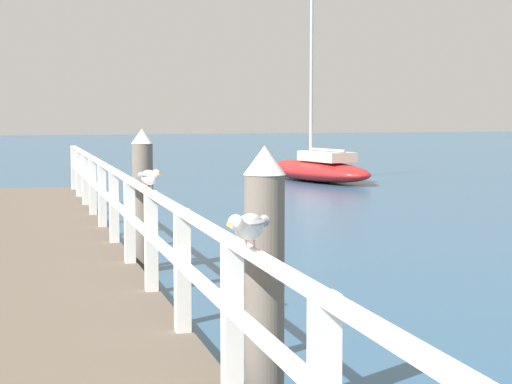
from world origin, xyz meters
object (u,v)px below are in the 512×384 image
seagull_background (149,177)px  dock_piling_far (143,200)px  dock_piling_near (264,284)px  boat_3 (316,169)px  seagull_foreground (249,225)px

seagull_background → dock_piling_far: bearing=-111.0°
dock_piling_near → dock_piling_far: 5.85m
dock_piling_near → dock_piling_far: same height
dock_piling_near → boat_3: bearing=69.2°
seagull_foreground → seagull_background: 3.74m
seagull_foreground → boat_3: (7.77, 20.40, -1.15)m
dock_piling_far → boat_3: (7.39, 13.56, -0.59)m
seagull_background → boat_3: (7.77, 16.66, -1.15)m
dock_piling_far → dock_piling_near: bearing=-90.0°
dock_piling_near → seagull_foreground: 1.20m
dock_piling_far → seagull_foreground: size_ratio=4.96×
dock_piling_near → boat_3: size_ratio=0.35×
seagull_background → boat_3: bearing=-129.1°
dock_piling_near → boat_3: boat_3 is taller
seagull_background → dock_piling_near: bearing=83.7°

